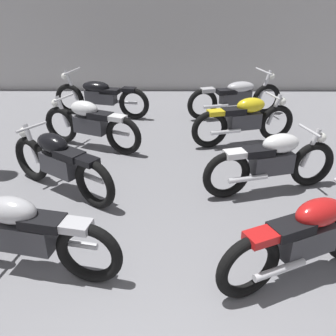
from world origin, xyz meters
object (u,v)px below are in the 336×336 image
object	(u,v)px
motorcycle_right_row_3	(245,120)
motorcycle_right_row_4	(236,96)
motorcycle_left_row_2	(59,162)
motorcycle_left_row_4	(100,96)
motorcycle_left_row_1	(24,233)
motorcycle_left_row_3	(90,123)
motorcycle_right_row_1	(307,237)
motorcycle_right_row_2	(272,161)

from	to	relation	value
motorcycle_right_row_3	motorcycle_right_row_4	xyz separation A→B (m)	(0.09, 1.53, -0.01)
motorcycle_left_row_2	motorcycle_left_row_4	world-z (taller)	motorcycle_left_row_4
motorcycle_left_row_1	motorcycle_left_row_2	size ratio (longest dim) A/B	1.16
motorcycle_left_row_1	motorcycle_right_row_3	xyz separation A→B (m)	(2.74, 3.35, 0.00)
motorcycle_left_row_3	motorcycle_left_row_1	bearing A→B (deg)	-90.39
motorcycle_right_row_1	motorcycle_left_row_1	bearing A→B (deg)	179.10
motorcycle_left_row_2	motorcycle_left_row_4	distance (m)	3.31
motorcycle_right_row_1	motorcycle_left_row_3	bearing A→B (deg)	130.28
motorcycle_left_row_3	motorcycle_right_row_3	bearing A→B (deg)	4.51
motorcycle_left_row_1	motorcycle_right_row_1	bearing A→B (deg)	-0.90
motorcycle_right_row_2	motorcycle_right_row_3	size ratio (longest dim) A/B	1.00
motorcycle_right_row_3	motorcycle_right_row_2	bearing A→B (deg)	-87.94
motorcycle_right_row_1	motorcycle_right_row_3	xyz separation A→B (m)	(0.02, 3.39, 0.00)
motorcycle_left_row_1	motorcycle_right_row_3	size ratio (longest dim) A/B	1.01
motorcycle_left_row_2	motorcycle_left_row_3	world-z (taller)	same
motorcycle_right_row_2	motorcycle_right_row_3	bearing A→B (deg)	92.06
motorcycle_left_row_3	motorcycle_right_row_4	bearing A→B (deg)	31.86
motorcycle_left_row_2	motorcycle_left_row_4	xyz separation A→B (m)	(-0.01, 3.31, -0.01)
motorcycle_left_row_1	motorcycle_left_row_2	xyz separation A→B (m)	(-0.09, 1.59, 0.00)
motorcycle_left_row_1	motorcycle_right_row_4	world-z (taller)	motorcycle_right_row_4
motorcycle_left_row_4	motorcycle_right_row_4	world-z (taller)	same
motorcycle_right_row_1	motorcycle_right_row_2	distance (m)	1.67
motorcycle_left_row_4	motorcycle_right_row_1	size ratio (longest dim) A/B	1.16
motorcycle_right_row_2	motorcycle_right_row_4	size ratio (longest dim) A/B	0.91
motorcycle_right_row_3	motorcycle_left_row_4	bearing A→B (deg)	151.47
motorcycle_left_row_2	motorcycle_right_row_1	distance (m)	3.24
motorcycle_left_row_4	motorcycle_right_row_2	size ratio (longest dim) A/B	1.10
motorcycle_left_row_3	motorcycle_right_row_3	world-z (taller)	same
motorcycle_right_row_4	motorcycle_left_row_3	bearing A→B (deg)	-148.14
motorcycle_left_row_1	motorcycle_right_row_2	bearing A→B (deg)	30.20
motorcycle_left_row_2	motorcycle_left_row_4	size ratio (longest dim) A/B	0.79
motorcycle_left_row_2	motorcycle_right_row_2	distance (m)	2.89
motorcycle_left_row_1	motorcycle_right_row_3	world-z (taller)	same
motorcycle_left_row_4	motorcycle_right_row_4	xyz separation A→B (m)	(2.93, -0.02, 0.00)
motorcycle_left_row_4	motorcycle_right_row_2	bearing A→B (deg)	-48.37
motorcycle_left_row_1	motorcycle_left_row_4	bearing A→B (deg)	91.21
motorcycle_left_row_4	motorcycle_left_row_2	bearing A→B (deg)	-89.75
motorcycle_right_row_1	motorcycle_right_row_2	xyz separation A→B (m)	(0.08, 1.67, 0.00)
motorcycle_left_row_3	motorcycle_right_row_1	xyz separation A→B (m)	(2.69, -3.18, 0.00)
motorcycle_left_row_4	motorcycle_right_row_3	distance (m)	3.23
motorcycle_left_row_4	motorcycle_right_row_1	bearing A→B (deg)	-60.28
motorcycle_left_row_1	motorcycle_left_row_4	xyz separation A→B (m)	(-0.10, 4.90, -0.01)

